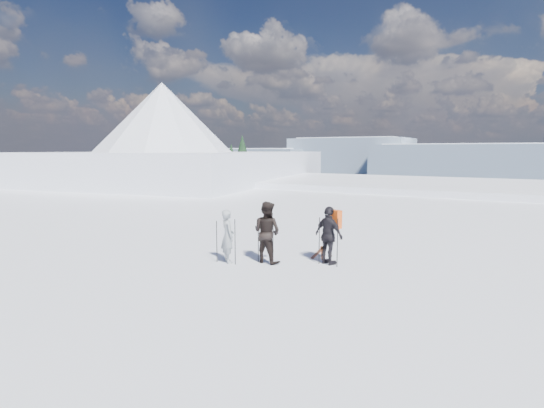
{
  "coord_description": "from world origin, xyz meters",
  "views": [
    {
      "loc": [
        4.05,
        -8.32,
        3.26
      ],
      "look_at": [
        -2.37,
        3.0,
        1.59
      ],
      "focal_mm": 28.0,
      "sensor_mm": 36.0,
      "label": 1
    }
  ],
  "objects_px": {
    "skier_pack": "(329,236)",
    "skier_dark": "(267,232)",
    "skis_loose": "(321,252)",
    "skier_grey": "(228,236)"
  },
  "relations": [
    {
      "from": "skier_pack",
      "to": "skis_loose",
      "type": "relative_size",
      "value": 0.99
    },
    {
      "from": "skier_dark",
      "to": "skier_pack",
      "type": "xyz_separation_m",
      "value": [
        1.64,
        0.69,
        -0.06
      ]
    },
    {
      "from": "skier_dark",
      "to": "skier_pack",
      "type": "height_order",
      "value": "skier_dark"
    },
    {
      "from": "skier_pack",
      "to": "skier_dark",
      "type": "bearing_deg",
      "value": 43.58
    },
    {
      "from": "skier_dark",
      "to": "skier_pack",
      "type": "bearing_deg",
      "value": -151.59
    },
    {
      "from": "skis_loose",
      "to": "skier_grey",
      "type": "bearing_deg",
      "value": -127.93
    },
    {
      "from": "skier_grey",
      "to": "skier_dark",
      "type": "xyz_separation_m",
      "value": [
        0.98,
        0.57,
        0.12
      ]
    },
    {
      "from": "skier_grey",
      "to": "skier_pack",
      "type": "xyz_separation_m",
      "value": [
        2.62,
        1.25,
        0.06
      ]
    },
    {
      "from": "skier_dark",
      "to": "skier_grey",
      "type": "bearing_deg",
      "value": 35.6
    },
    {
      "from": "skier_dark",
      "to": "skis_loose",
      "type": "bearing_deg",
      "value": -110.36
    }
  ]
}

